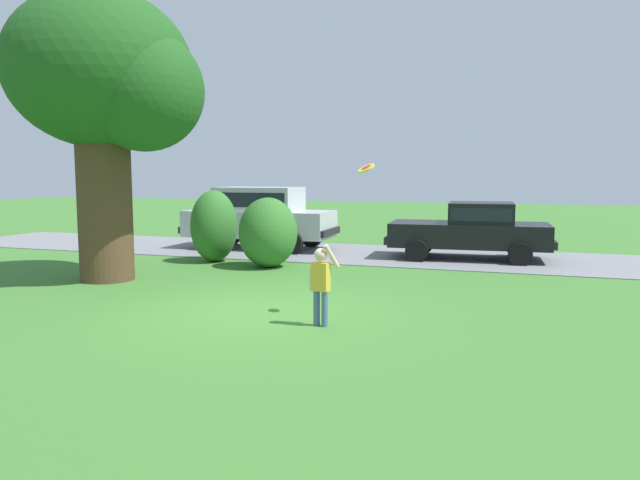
{
  "coord_description": "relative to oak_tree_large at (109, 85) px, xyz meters",
  "views": [
    {
      "loc": [
        4.32,
        -9.19,
        2.34
      ],
      "look_at": [
        0.69,
        1.41,
        1.1
      ],
      "focal_mm": 33.82,
      "sensor_mm": 36.0,
      "label": 1
    }
  ],
  "objects": [
    {
      "name": "ground_plane",
      "position": [
        4.25,
        -1.86,
        -4.22
      ],
      "size": [
        80.0,
        80.0,
        0.0
      ],
      "primitive_type": "plane",
      "color": "#3D752D"
    },
    {
      "name": "driveway_strip",
      "position": [
        4.25,
        5.79,
        -4.21
      ],
      "size": [
        28.0,
        4.4,
        0.02
      ],
      "primitive_type": "cube",
      "color": "slate",
      "rests_on": "ground"
    },
    {
      "name": "oak_tree_large",
      "position": [
        0.0,
        0.0,
        0.0
      ],
      "size": [
        4.29,
        4.05,
        6.21
      ],
      "color": "#513823",
      "rests_on": "ground"
    },
    {
      "name": "shrub_near_tree",
      "position": [
        0.75,
        3.11,
        -3.28
      ],
      "size": [
        1.22,
        1.31,
        1.9
      ],
      "color": "#33702B",
      "rests_on": "ground"
    },
    {
      "name": "shrub_centre_left",
      "position": [
        2.5,
        2.68,
        -3.35
      ],
      "size": [
        1.47,
        1.48,
        1.75
      ],
      "color": "#33702B",
      "rests_on": "ground"
    },
    {
      "name": "parked_sedan",
      "position": [
        7.22,
        5.75,
        -3.38
      ],
      "size": [
        4.5,
        2.3,
        1.56
      ],
      "color": "black",
      "rests_on": "ground"
    },
    {
      "name": "parked_suv",
      "position": [
        0.78,
        5.94,
        -3.15
      ],
      "size": [
        4.74,
        2.19,
        1.92
      ],
      "color": "silver",
      "rests_on": "ground"
    },
    {
      "name": "child_thrower",
      "position": [
        5.64,
        -2.45,
        -3.51
      ],
      "size": [
        0.47,
        0.24,
        1.29
      ],
      "color": "#4C608C",
      "rests_on": "ground"
    },
    {
      "name": "frisbee",
      "position": [
        6.15,
        -1.69,
        -1.8
      ],
      "size": [
        0.31,
        0.27,
        0.22
      ],
      "color": "yellow"
    }
  ]
}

